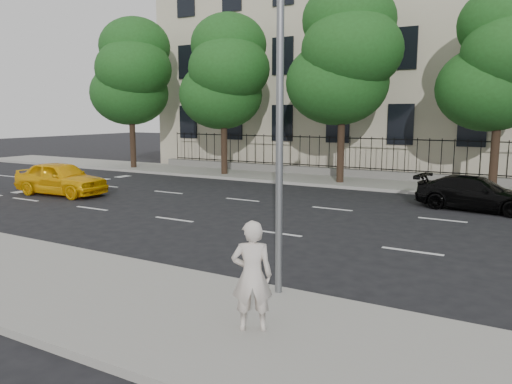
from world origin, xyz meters
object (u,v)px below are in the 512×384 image
yellow_taxi (61,178)px  black_sedan (476,194)px  woman_near (252,276)px  street_light (293,31)px

yellow_taxi → black_sedan: (16.41, 5.37, -0.12)m
black_sedan → woman_near: woman_near is taller
street_light → woman_near: street_light is taller
street_light → woman_near: bearing=-79.6°
street_light → black_sedan: bearing=78.6°
yellow_taxi → street_light: bearing=-116.1°
black_sedan → woman_near: 13.61m
street_light → black_sedan: (2.26, 11.22, -4.52)m
yellow_taxi → woman_near: (14.56, -8.11, 0.30)m
street_light → black_sedan: street_light is taller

